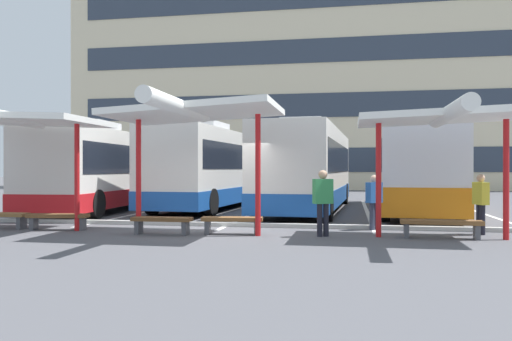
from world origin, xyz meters
TOP-DOWN VIEW (x-y plane):
  - ground_plane at (0.00, 0.00)m, footprint 160.00×160.00m
  - terminal_building at (0.03, 33.87)m, footprint 41.13×12.50m
  - coach_bus_0 at (-6.25, 5.58)m, footprint 3.04×10.27m
  - coach_bus_1 at (-2.21, 7.91)m, footprint 3.23×11.37m
  - coach_bus_2 at (1.99, 7.06)m, footprint 3.21×12.03m
  - coach_bus_3 at (6.24, 7.47)m, footprint 3.35×12.57m
  - lane_stripe_0 at (-8.66, 6.60)m, footprint 0.16×14.00m
  - lane_stripe_1 at (-4.33, 6.60)m, footprint 0.16×14.00m
  - lane_stripe_2 at (0.00, 6.60)m, footprint 0.16×14.00m
  - lane_stripe_3 at (4.33, 6.60)m, footprint 0.16×14.00m
  - lane_stripe_4 at (8.66, 6.60)m, footprint 0.16×14.00m
  - waiting_shelter_0 at (-5.30, -1.38)m, footprint 4.04×4.89m
  - bench_0 at (-6.20, -0.98)m, footprint 1.56×0.44m
  - bench_1 at (-4.40, -1.03)m, footprint 1.72×0.64m
  - waiting_shelter_1 at (-0.29, -1.55)m, footprint 4.24×5.19m
  - bench_2 at (-1.19, -1.44)m, footprint 1.58×0.42m
  - bench_3 at (0.61, -1.08)m, footprint 1.64×0.61m
  - waiting_shelter_2 at (5.86, -1.20)m, footprint 4.01×4.55m
  - bench_4 at (5.86, -0.95)m, footprint 1.97×0.51m
  - platform_kerb at (0.00, 0.66)m, footprint 44.00×0.24m
  - waiting_passenger_0 at (7.01, 0.01)m, footprint 0.35×0.50m
  - waiting_passenger_1 at (4.32, 0.55)m, footprint 0.48×0.46m
  - waiting_passenger_2 at (2.97, -1.11)m, footprint 0.53×0.41m

SIDE VIEW (x-z plane):
  - ground_plane at x=0.00m, z-range 0.00..0.00m
  - lane_stripe_0 at x=-8.66m, z-range 0.00..0.01m
  - lane_stripe_1 at x=-4.33m, z-range 0.00..0.01m
  - lane_stripe_2 at x=0.00m, z-range 0.00..0.01m
  - lane_stripe_3 at x=4.33m, z-range 0.00..0.01m
  - lane_stripe_4 at x=8.66m, z-range 0.00..0.01m
  - platform_kerb at x=0.00m, z-range 0.00..0.12m
  - bench_0 at x=-6.20m, z-range 0.11..0.56m
  - bench_2 at x=-1.19m, z-range 0.11..0.56m
  - bench_3 at x=0.61m, z-range 0.11..0.56m
  - bench_1 at x=-4.40m, z-range 0.11..0.56m
  - bench_4 at x=5.86m, z-range 0.12..0.57m
  - waiting_passenger_1 at x=4.32m, z-range 0.10..1.65m
  - waiting_passenger_0 at x=7.01m, z-range 0.11..1.69m
  - waiting_passenger_2 at x=2.97m, z-range 0.13..1.82m
  - coach_bus_3 at x=6.24m, z-range -0.15..3.40m
  - coach_bus_0 at x=-6.25m, z-range -0.12..3.42m
  - coach_bus_2 at x=1.99m, z-range -0.12..3.49m
  - coach_bus_1 at x=-2.21m, z-range -0.12..3.52m
  - waiting_shelter_2 at x=5.86m, z-range 1.34..4.49m
  - waiting_shelter_0 at x=-5.30m, z-range 1.39..4.65m
  - waiting_shelter_1 at x=-0.29m, z-range 1.42..4.82m
  - terminal_building at x=0.03m, z-range -1.37..19.09m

